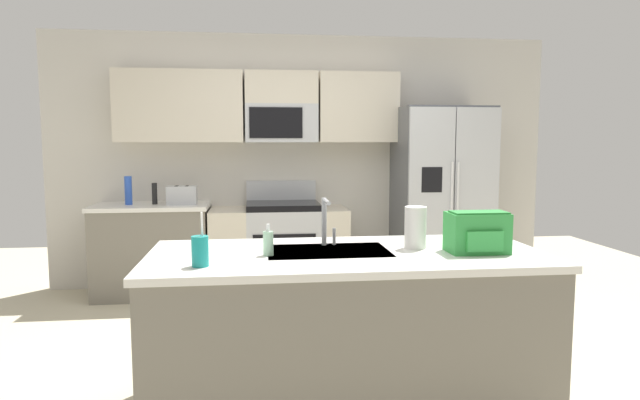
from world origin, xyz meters
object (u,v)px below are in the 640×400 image
Objects in this scene: refrigerator at (441,199)px; soap_dispenser at (268,243)px; drink_cup_teal at (200,251)px; paper_towel_roll at (415,227)px; toaster at (182,195)px; sink_faucet at (326,217)px; range_oven at (279,248)px; pepper_mill at (155,194)px; bottle_blue at (128,190)px; backpack at (477,231)px.

soap_dispenser is (-1.83, -2.48, 0.04)m from refrigerator.
drink_cup_teal is 1.22m from paper_towel_roll.
sink_faucet reaches higher than toaster.
range_oven is 0.74× the size of refrigerator.
pepper_mill is at bearing 127.34° from paper_towel_roll.
drink_cup_teal is (0.69, -2.78, -0.03)m from pepper_mill.
soap_dispenser is at bearing 33.34° from drink_cup_teal.
refrigerator is at bearing -1.09° from bottle_blue.
paper_towel_roll is at bearing -14.65° from sink_faucet.
bottle_blue reaches higher than drink_cup_teal.
sink_faucet is 0.42m from soap_dispenser.
pepper_mill is 0.74× the size of sink_faucet.
pepper_mill is at bearing 103.97° from drink_cup_teal.
range_oven is 4.93× the size of bottle_blue.
paper_towel_roll is at bearing 15.30° from drink_cup_teal.
paper_towel_roll reaches higher than toaster.
sink_faucet is (1.11, -2.27, 0.08)m from toaster.
bottle_blue is (-1.45, -0.01, 0.59)m from range_oven.
range_oven is 2.85m from backpack.
toaster is 0.27m from pepper_mill.
bottle_blue is 1.15× the size of paper_towel_roll.
bottle_blue is (-3.10, 0.06, 0.11)m from refrigerator.
refrigerator is at bearing -0.43° from toaster.
drink_cup_teal is at bearing -81.15° from toaster.
drink_cup_teal is (-0.51, -2.78, 0.53)m from range_oven.
bottle_blue reaches higher than range_oven.
refrigerator is 2.59m from toaster.
drink_cup_teal is (0.93, -2.77, -0.06)m from bottle_blue.
range_oven is 4.86× the size of toaster.
toaster is at bearing 115.93° from sink_faucet.
bottle_blue is at bearing 178.91° from refrigerator.
sink_faucet is 1.17× the size of paper_towel_roll.
backpack is (-0.68, -2.54, 0.09)m from refrigerator.
drink_cup_teal is 0.41m from soap_dispenser.
refrigerator reaches higher than bottle_blue.
range_oven is at bearing 79.54° from drink_cup_teal.
range_oven is at bearing 86.10° from soap_dispenser.
bottle_blue is at bearing 108.66° from drink_cup_teal.
drink_cup_teal is at bearing -128.68° from refrigerator.
refrigerator is 3.10m from bottle_blue.
paper_towel_roll is (0.50, -0.13, -0.05)m from sink_faucet.
bottle_blue is 2.85m from soap_dispenser.
sink_faucet is at bearing -55.08° from bottle_blue.
refrigerator is 5.78× the size of backpack.
paper_towel_roll is at bearing -49.12° from bottle_blue.
backpack is (1.91, -2.56, 0.03)m from toaster.
sink_faucet is 1.66× the size of soap_dispenser.
refrigerator is at bearing 56.58° from sink_faucet.
range_oven is at bearing 0.12° from pepper_mill.
soap_dispenser is at bearing -145.92° from sink_faucet.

